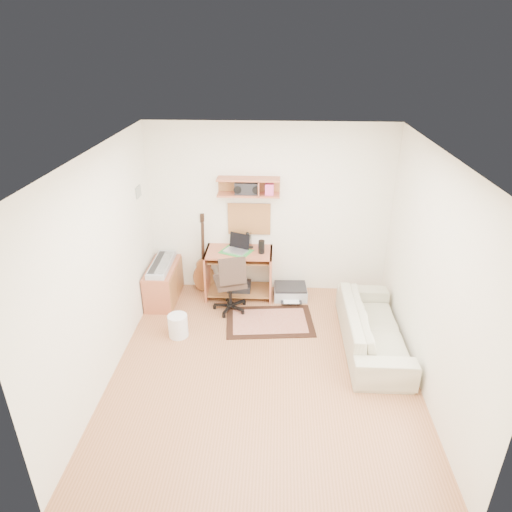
# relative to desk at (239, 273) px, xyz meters

# --- Properties ---
(floor) EXTENTS (3.60, 4.00, 0.01)m
(floor) POSITION_rel_desk_xyz_m (0.44, -1.73, -0.38)
(floor) COLOR #B5764B
(floor) RESTS_ON ground
(ceiling) EXTENTS (3.60, 4.00, 0.01)m
(ceiling) POSITION_rel_desk_xyz_m (0.44, -1.73, 2.23)
(ceiling) COLOR white
(ceiling) RESTS_ON ground
(back_wall) EXTENTS (3.60, 0.01, 2.60)m
(back_wall) POSITION_rel_desk_xyz_m (0.44, 0.28, 0.93)
(back_wall) COLOR white
(back_wall) RESTS_ON ground
(left_wall) EXTENTS (0.01, 4.00, 2.60)m
(left_wall) POSITION_rel_desk_xyz_m (-1.36, -1.73, 0.93)
(left_wall) COLOR white
(left_wall) RESTS_ON ground
(right_wall) EXTENTS (0.01, 4.00, 2.60)m
(right_wall) POSITION_rel_desk_xyz_m (2.25, -1.73, 0.93)
(right_wall) COLOR white
(right_wall) RESTS_ON ground
(wall_shelf) EXTENTS (0.90, 0.25, 0.26)m
(wall_shelf) POSITION_rel_desk_xyz_m (0.14, 0.15, 1.32)
(wall_shelf) COLOR #BA6341
(wall_shelf) RESTS_ON back_wall
(cork_board) EXTENTS (0.64, 0.03, 0.49)m
(cork_board) POSITION_rel_desk_xyz_m (0.14, 0.25, 0.79)
(cork_board) COLOR #A68453
(cork_board) RESTS_ON back_wall
(wall_photo) EXTENTS (0.02, 0.20, 0.15)m
(wall_photo) POSITION_rel_desk_xyz_m (-1.34, -0.23, 1.34)
(wall_photo) COLOR #4C8CBF
(wall_photo) RESTS_ON left_wall
(desk) EXTENTS (1.00, 0.55, 0.75)m
(desk) POSITION_rel_desk_xyz_m (0.00, 0.00, 0.00)
(desk) COLOR #BA6341
(desk) RESTS_ON floor
(laptop) EXTENTS (0.44, 0.44, 0.25)m
(laptop) POSITION_rel_desk_xyz_m (-0.04, -0.02, 0.50)
(laptop) COLOR silver
(laptop) RESTS_ON desk
(speaker) EXTENTS (0.09, 0.09, 0.20)m
(speaker) POSITION_rel_desk_xyz_m (0.34, -0.05, 0.48)
(speaker) COLOR black
(speaker) RESTS_ON desk
(desk_lamp) EXTENTS (0.09, 0.09, 0.27)m
(desk_lamp) POSITION_rel_desk_xyz_m (0.17, 0.14, 0.51)
(desk_lamp) COLOR black
(desk_lamp) RESTS_ON desk
(pencil_cup) EXTENTS (0.06, 0.06, 0.09)m
(pencil_cup) POSITION_rel_desk_xyz_m (0.32, 0.10, 0.42)
(pencil_cup) COLOR navy
(pencil_cup) RESTS_ON desk
(boombox) EXTENTS (0.35, 0.16, 0.18)m
(boombox) POSITION_rel_desk_xyz_m (0.13, 0.15, 1.30)
(boombox) COLOR black
(boombox) RESTS_ON wall_shelf
(rug) EXTENTS (1.29, 0.92, 0.02)m
(rug) POSITION_rel_desk_xyz_m (0.49, -0.73, -0.37)
(rug) COLOR #CEAA8A
(rug) RESTS_ON floor
(task_chair) EXTENTS (0.60, 0.60, 0.93)m
(task_chair) POSITION_rel_desk_xyz_m (-0.10, -0.43, 0.09)
(task_chair) COLOR #32261E
(task_chair) RESTS_ON floor
(cabinet) EXTENTS (0.40, 0.90, 0.55)m
(cabinet) POSITION_rel_desk_xyz_m (-1.14, -0.18, -0.10)
(cabinet) COLOR #BA6341
(cabinet) RESTS_ON floor
(music_keyboard) EXTENTS (0.27, 0.85, 0.07)m
(music_keyboard) POSITION_rel_desk_xyz_m (-1.14, -0.18, 0.21)
(music_keyboard) COLOR #B2B5BA
(music_keyboard) RESTS_ON cabinet
(guitar) EXTENTS (0.38, 0.31, 1.25)m
(guitar) POSITION_rel_desk_xyz_m (-0.57, 0.13, 0.25)
(guitar) COLOR #975A2E
(guitar) RESTS_ON floor
(waste_basket) EXTENTS (0.27, 0.27, 0.31)m
(waste_basket) POSITION_rel_desk_xyz_m (-0.73, -1.12, -0.22)
(waste_basket) COLOR white
(waste_basket) RESTS_ON floor
(printer) EXTENTS (0.52, 0.41, 0.19)m
(printer) POSITION_rel_desk_xyz_m (0.79, -0.04, -0.29)
(printer) COLOR #A5A8AA
(printer) RESTS_ON floor
(sofa) EXTENTS (0.54, 1.85, 0.72)m
(sofa) POSITION_rel_desk_xyz_m (1.82, -1.20, -0.01)
(sofa) COLOR #B9B293
(sofa) RESTS_ON floor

